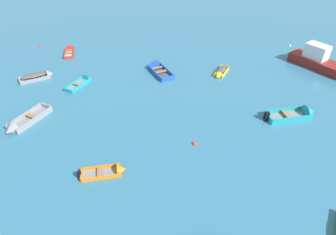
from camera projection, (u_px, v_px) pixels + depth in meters
The scene contains 12 objects.
rowboat_orange_far_left at pixel (112, 171), 19.51m from camera, with size 3.20×1.49×0.92m.
rowboat_turquoise_back_row_left at pixel (83, 81), 29.28m from camera, with size 2.28×3.30×0.91m.
rowboat_grey_midfield_right at pixel (40, 76), 29.89m from camera, with size 3.44×2.60×1.09m.
rowboat_red_cluster_inner at pixel (69, 50), 35.27m from camera, with size 1.53×3.20×0.92m.
rowboat_blue_near_camera at pixel (156, 68), 31.44m from camera, with size 3.03×4.14×1.35m.
motor_launch_maroon_foreground_center at pixel (323, 63), 31.14m from camera, with size 5.77×6.78×2.76m.
rowboat_yellow_midfield_left at pixel (220, 72), 30.54m from camera, with size 2.01×2.88×0.81m.
rowboat_turquoise_far_right at pixel (298, 114), 24.66m from camera, with size 4.57×2.16×1.29m.
rowboat_grey_cluster_outer at pixel (20, 125), 23.42m from camera, with size 3.00×4.27×1.18m.
mooring_buoy_far_field at pixel (194, 144), 21.92m from camera, with size 0.38×0.38×0.38m, color red.
mooring_buoy_outer_edge at pixel (40, 46), 36.62m from camera, with size 0.38×0.38×0.38m, color red.
mooring_buoy_near_foreground at pixel (289, 46), 36.75m from camera, with size 0.33×0.33×0.33m, color silver.
Camera 1 is at (-0.03, -0.50, 14.62)m, focal length 31.48 mm.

